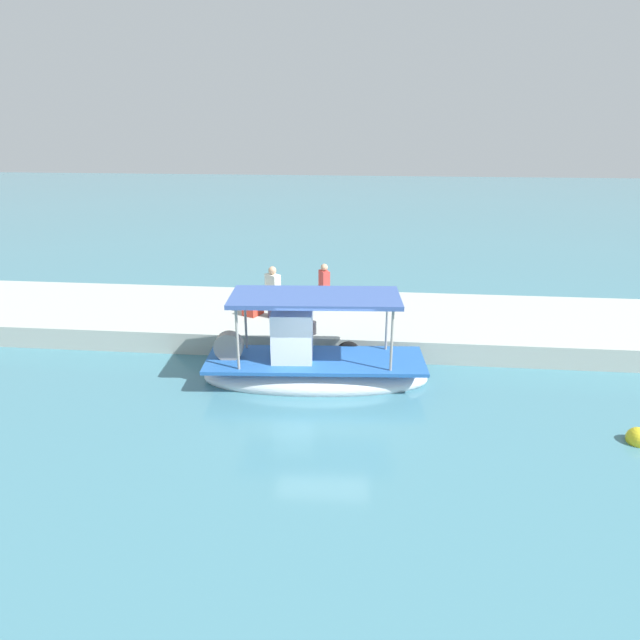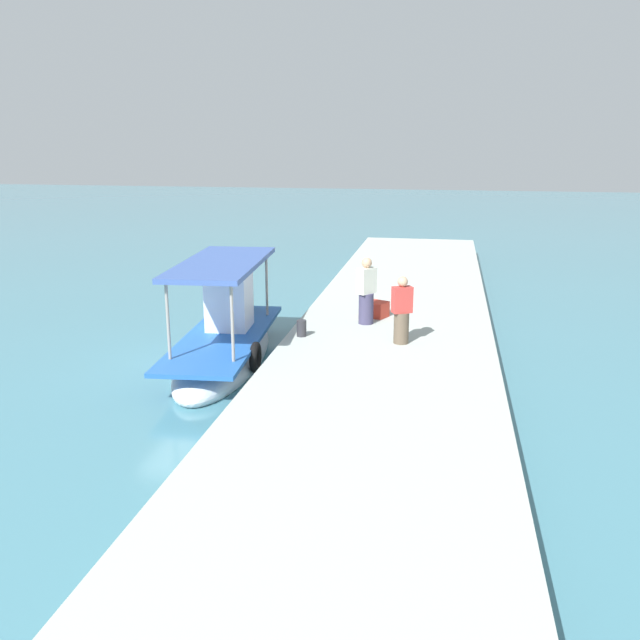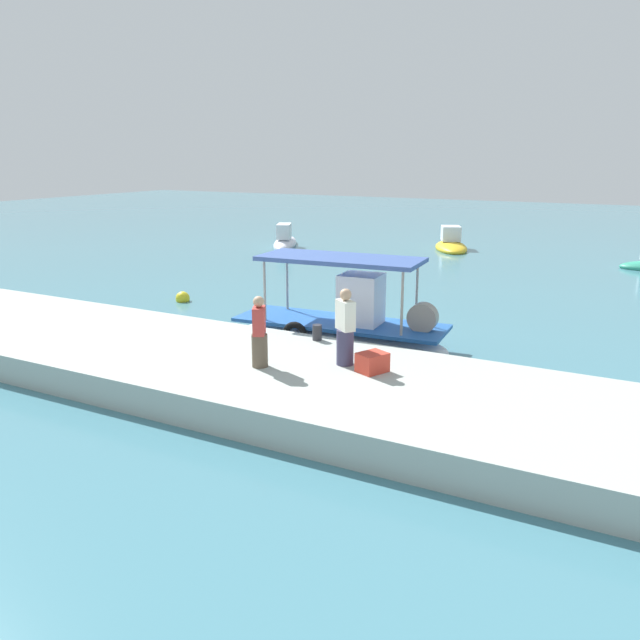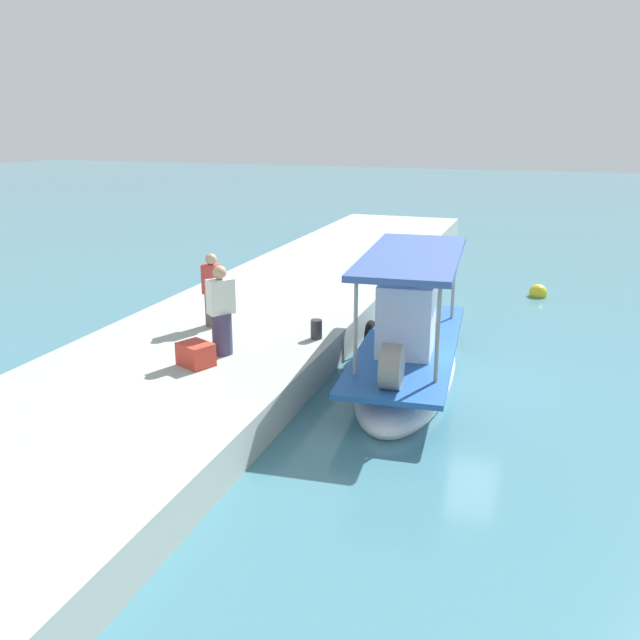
# 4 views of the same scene
# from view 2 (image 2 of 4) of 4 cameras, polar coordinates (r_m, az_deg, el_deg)

# --- Properties ---
(ground_plane) EXTENTS (120.00, 120.00, 0.00)m
(ground_plane) POSITION_cam_2_polar(r_m,az_deg,el_deg) (17.14, -10.43, -3.71)
(ground_plane) COLOR teal
(dock_quay) EXTENTS (36.00, 5.04, 0.70)m
(dock_quay) POSITION_cam_2_polar(r_m,az_deg,el_deg) (16.01, 5.49, -3.56)
(dock_quay) COLOR #A9B2AA
(dock_quay) RESTS_ON ground_plane
(main_fishing_boat) EXTENTS (6.40, 2.33, 2.91)m
(main_fishing_boat) POSITION_cam_2_polar(r_m,az_deg,el_deg) (17.16, -7.88, -1.91)
(main_fishing_boat) COLOR silver
(main_fishing_boat) RESTS_ON ground_plane
(fisherman_near_bollard) EXTENTS (0.56, 0.54, 1.74)m
(fisherman_near_bollard) POSITION_cam_2_polar(r_m,az_deg,el_deg) (17.78, 3.88, 2.18)
(fisherman_near_bollard) COLOR #3F3B5A
(fisherman_near_bollard) RESTS_ON dock_quay
(fisherman_by_crate) EXTENTS (0.48, 0.52, 1.61)m
(fisherman_by_crate) POSITION_cam_2_polar(r_m,az_deg,el_deg) (16.14, 6.84, 0.56)
(fisherman_by_crate) COLOR brown
(fisherman_by_crate) RESTS_ON dock_quay
(mooring_bollard) EXTENTS (0.24, 0.24, 0.40)m
(mooring_bollard) POSITION_cam_2_polar(r_m,az_deg,el_deg) (16.73, -1.55, -0.69)
(mooring_bollard) COLOR #2D2D33
(mooring_bollard) RESTS_ON dock_quay
(cargo_crate) EXTENTS (0.70, 0.76, 0.43)m
(cargo_crate) POSITION_cam_2_polar(r_m,az_deg,el_deg) (18.61, 4.66, 0.92)
(cargo_crate) COLOR red
(cargo_crate) RESTS_ON dock_quay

